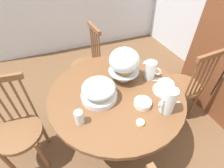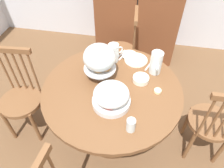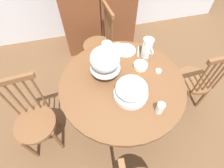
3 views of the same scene
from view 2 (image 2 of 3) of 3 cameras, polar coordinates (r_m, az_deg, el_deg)
The scene contains 17 objects.
ground_plane at distance 2.40m, azimuth 3.32°, elevation -12.79°, with size 10.00×10.00×0.00m, color brown.
dining_table at distance 1.95m, azimuth -0.00°, elevation -5.45°, with size 1.19×1.19×0.74m.
windsor_chair_by_cabinet at distance 2.10m, azimuth 25.07°, elevation -9.71°, with size 0.40×0.40×0.97m.
windsor_chair_facing_door at distance 2.65m, azimuth 2.71°, elevation 8.65°, with size 0.40×0.40×0.97m.
windsor_chair_far_side at distance 2.26m, azimuth -23.11°, elevation -3.83°, with size 0.40×0.40×0.97m.
pastry_stand_with_dome at distance 1.77m, azimuth -3.40°, elevation 6.82°, with size 0.28×0.28×0.34m.
fruit_platter_covered at distance 1.62m, azimuth -0.19°, elevation -3.35°, with size 0.30×0.30×0.18m.
orange_juice_pitcher at distance 1.91m, azimuth 11.73°, elevation 5.40°, with size 0.10×0.19×0.21m.
milk_pitcher at distance 2.01m, azimuth 0.40°, elevation 8.23°, with size 0.16×0.14×0.18m.
china_plate_large at distance 2.07m, azimuth 6.46°, elevation 6.44°, with size 0.22×0.22×0.01m, color white.
china_plate_small at distance 2.11m, azimuth 4.69°, elevation 7.84°, with size 0.15×0.15×0.01m, color white.
cereal_bowl at distance 1.85m, azimuth 7.76°, elevation 1.34°, with size 0.14×0.14×0.04m, color white.
drinking_glass at distance 1.50m, azimuth 5.11°, elevation -10.95°, with size 0.06×0.06×0.11m, color silver.
butter_dish at distance 1.79m, azimuth 12.19°, elevation -1.82°, with size 0.06×0.06×0.02m, color beige.
table_knife at distance 2.12m, azimuth 3.08°, elevation 7.68°, with size 0.17×0.01×0.01m, color silver.
dinner_fork at distance 2.13m, azimuth 2.38°, elevation 7.95°, with size 0.17×0.01×0.01m, color silver.
soup_spoon at distance 2.03m, azimuth 9.96°, elevation 4.99°, with size 0.17×0.01×0.01m, color silver.
Camera 2 is at (0.10, -1.26, 2.04)m, focal length 33.99 mm.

